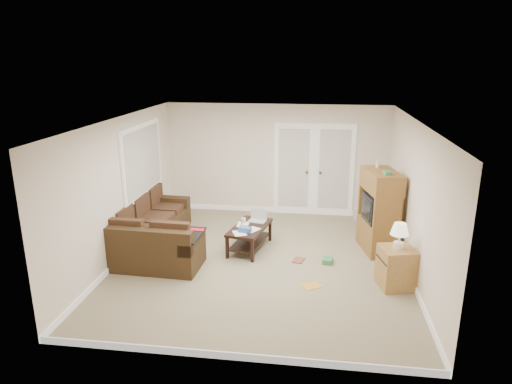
# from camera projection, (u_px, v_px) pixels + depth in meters

# --- Properties ---
(floor) EXTENTS (5.50, 5.50, 0.00)m
(floor) POSITION_uv_depth(u_px,v_px,m) (261.00, 262.00, 8.07)
(floor) COLOR gray
(floor) RESTS_ON ground
(ceiling) EXTENTS (5.00, 5.50, 0.02)m
(ceiling) POSITION_uv_depth(u_px,v_px,m) (262.00, 121.00, 7.36)
(ceiling) COLOR white
(ceiling) RESTS_ON wall_back
(wall_left) EXTENTS (0.02, 5.50, 2.50)m
(wall_left) POSITION_uv_depth(u_px,v_px,m) (121.00, 189.00, 8.03)
(wall_left) COLOR white
(wall_left) RESTS_ON floor
(wall_right) EXTENTS (0.02, 5.50, 2.50)m
(wall_right) POSITION_uv_depth(u_px,v_px,m) (414.00, 200.00, 7.39)
(wall_right) COLOR white
(wall_right) RESTS_ON floor
(wall_back) EXTENTS (5.00, 0.02, 2.50)m
(wall_back) POSITION_uv_depth(u_px,v_px,m) (276.00, 160.00, 10.33)
(wall_back) COLOR white
(wall_back) RESTS_ON floor
(wall_front) EXTENTS (5.00, 0.02, 2.50)m
(wall_front) POSITION_uv_depth(u_px,v_px,m) (232.00, 265.00, 5.10)
(wall_front) COLOR white
(wall_front) RESTS_ON floor
(baseboards) EXTENTS (5.00, 5.50, 0.10)m
(baseboards) POSITION_uv_depth(u_px,v_px,m) (261.00, 259.00, 8.05)
(baseboards) COLOR white
(baseboards) RESTS_ON floor
(french_doors) EXTENTS (1.80, 0.05, 2.13)m
(french_doors) POSITION_uv_depth(u_px,v_px,m) (314.00, 170.00, 10.25)
(french_doors) COLOR white
(french_doors) RESTS_ON floor
(window_left) EXTENTS (0.05, 1.92, 1.42)m
(window_left) POSITION_uv_depth(u_px,v_px,m) (143.00, 160.00, 8.89)
(window_left) COLOR white
(window_left) RESTS_ON wall_left
(sectional_sofa) EXTENTS (1.77, 2.67, 0.80)m
(sectional_sofa) POSITION_uv_depth(u_px,v_px,m) (152.00, 235.00, 8.45)
(sectional_sofa) COLOR #3B2916
(sectional_sofa) RESTS_ON floor
(coffee_table) EXTENTS (0.77, 1.21, 0.76)m
(coffee_table) POSITION_uv_depth(u_px,v_px,m) (250.00, 236.00, 8.56)
(coffee_table) COLOR black
(coffee_table) RESTS_ON floor
(tv_armoire) EXTENTS (0.71, 1.04, 1.64)m
(tv_armoire) POSITION_uv_depth(u_px,v_px,m) (379.00, 211.00, 8.38)
(tv_armoire) COLOR brown
(tv_armoire) RESTS_ON floor
(side_cabinet) EXTENTS (0.60, 0.60, 1.06)m
(side_cabinet) POSITION_uv_depth(u_px,v_px,m) (397.00, 264.00, 7.11)
(side_cabinet) COLOR #A87A3D
(side_cabinet) RESTS_ON floor
(space_heater) EXTENTS (0.11, 0.09, 0.27)m
(space_heater) POSITION_uv_depth(u_px,v_px,m) (356.00, 214.00, 10.13)
(space_heater) COLOR silver
(space_heater) RESTS_ON floor
(floor_magazine) EXTENTS (0.35, 0.33, 0.01)m
(floor_magazine) POSITION_uv_depth(u_px,v_px,m) (311.00, 286.00, 7.22)
(floor_magazine) COLOR gold
(floor_magazine) RESTS_ON floor
(floor_greenbox) EXTENTS (0.20, 0.24, 0.09)m
(floor_greenbox) POSITION_uv_depth(u_px,v_px,m) (328.00, 260.00, 8.03)
(floor_greenbox) COLOR #3A814A
(floor_greenbox) RESTS_ON floor
(floor_book) EXTENTS (0.23, 0.28, 0.02)m
(floor_book) POSITION_uv_depth(u_px,v_px,m) (293.00, 259.00, 8.15)
(floor_book) COLOR brown
(floor_book) RESTS_ON floor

